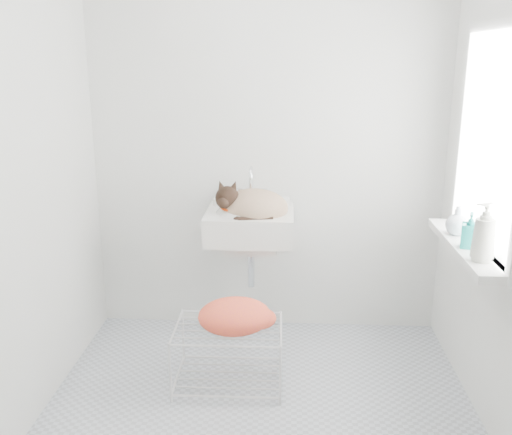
# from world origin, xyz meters

# --- Properties ---
(floor) EXTENTS (2.20, 2.00, 0.02)m
(floor) POSITION_xyz_m (0.00, 0.00, 0.00)
(floor) COLOR #B4BBC4
(floor) RESTS_ON ground
(back_wall) EXTENTS (2.20, 0.02, 2.50)m
(back_wall) POSITION_xyz_m (0.00, 1.00, 1.25)
(back_wall) COLOR white
(back_wall) RESTS_ON ground
(right_wall) EXTENTS (0.02, 2.00, 2.50)m
(right_wall) POSITION_xyz_m (1.10, 0.00, 1.25)
(right_wall) COLOR white
(right_wall) RESTS_ON ground
(left_wall) EXTENTS (0.02, 2.00, 2.50)m
(left_wall) POSITION_xyz_m (-1.10, 0.00, 1.25)
(left_wall) COLOR white
(left_wall) RESTS_ON ground
(window_glass) EXTENTS (0.01, 0.80, 1.00)m
(window_glass) POSITION_xyz_m (1.09, 0.20, 1.35)
(window_glass) COLOR white
(window_glass) RESTS_ON right_wall
(window_frame) EXTENTS (0.04, 0.90, 1.10)m
(window_frame) POSITION_xyz_m (1.07, 0.20, 1.35)
(window_frame) COLOR white
(window_frame) RESTS_ON right_wall
(windowsill) EXTENTS (0.16, 0.88, 0.04)m
(windowsill) POSITION_xyz_m (1.01, 0.20, 0.83)
(windowsill) COLOR white
(windowsill) RESTS_ON right_wall
(sink) EXTENTS (0.52, 0.45, 0.21)m
(sink) POSITION_xyz_m (-0.09, 0.74, 0.85)
(sink) COLOR white
(sink) RESTS_ON back_wall
(faucet) EXTENTS (0.19, 0.13, 0.19)m
(faucet) POSITION_xyz_m (-0.09, 0.92, 0.99)
(faucet) COLOR silver
(faucet) RESTS_ON sink
(cat) EXTENTS (0.43, 0.36, 0.26)m
(cat) POSITION_xyz_m (-0.08, 0.72, 0.89)
(cat) COLOR tan
(cat) RESTS_ON sink
(wire_rack) EXTENTS (0.57, 0.40, 0.34)m
(wire_rack) POSITION_xyz_m (-0.18, 0.25, 0.15)
(wire_rack) COLOR silver
(wire_rack) RESTS_ON floor
(towel) EXTENTS (0.43, 0.34, 0.16)m
(towel) POSITION_xyz_m (-0.14, 0.21, 0.37)
(towel) COLOR orange
(towel) RESTS_ON wire_rack
(bottle_a) EXTENTS (0.11, 0.11, 0.23)m
(bottle_a) POSITION_xyz_m (1.00, -0.05, 0.85)
(bottle_a) COLOR beige
(bottle_a) RESTS_ON windowsill
(bottle_b) EXTENTS (0.10, 0.10, 0.17)m
(bottle_b) POSITION_xyz_m (1.00, 0.13, 0.85)
(bottle_b) COLOR #10716B
(bottle_b) RESTS_ON windowsill
(bottle_c) EXTENTS (0.16, 0.16, 0.15)m
(bottle_c) POSITION_xyz_m (1.00, 0.34, 0.85)
(bottle_c) COLOR silver
(bottle_c) RESTS_ON windowsill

